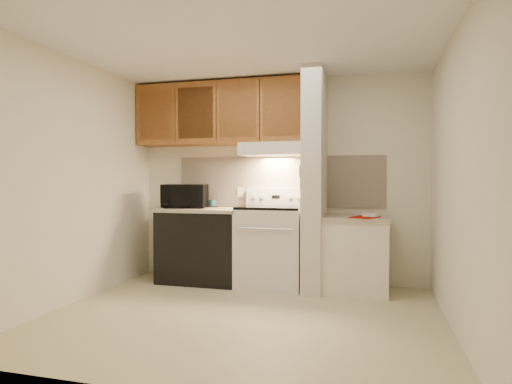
% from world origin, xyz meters
% --- Properties ---
extents(floor, '(3.60, 3.60, 0.00)m').
position_xyz_m(floor, '(0.00, 0.00, 0.00)').
color(floor, beige).
rests_on(floor, ground).
extents(ceiling, '(3.60, 3.60, 0.00)m').
position_xyz_m(ceiling, '(0.00, 0.00, 2.50)').
color(ceiling, white).
rests_on(ceiling, wall_back).
extents(wall_back, '(3.60, 2.50, 0.02)m').
position_xyz_m(wall_back, '(0.00, 1.50, 1.25)').
color(wall_back, silver).
rests_on(wall_back, floor).
extents(wall_left, '(0.02, 3.00, 2.50)m').
position_xyz_m(wall_left, '(-1.80, 0.00, 1.25)').
color(wall_left, silver).
rests_on(wall_left, floor).
extents(wall_right, '(0.02, 3.00, 2.50)m').
position_xyz_m(wall_right, '(1.80, 0.00, 1.25)').
color(wall_right, silver).
rests_on(wall_right, floor).
extents(backsplash, '(2.60, 0.02, 0.63)m').
position_xyz_m(backsplash, '(0.00, 1.49, 1.24)').
color(backsplash, '#FFE5CB').
rests_on(backsplash, wall_back).
extents(range_body, '(0.76, 0.65, 0.92)m').
position_xyz_m(range_body, '(0.00, 1.16, 0.46)').
color(range_body, silver).
rests_on(range_body, floor).
extents(oven_window, '(0.50, 0.01, 0.30)m').
position_xyz_m(oven_window, '(0.00, 0.84, 0.50)').
color(oven_window, black).
rests_on(oven_window, range_body).
extents(oven_handle, '(0.65, 0.02, 0.02)m').
position_xyz_m(oven_handle, '(0.00, 0.80, 0.72)').
color(oven_handle, silver).
rests_on(oven_handle, range_body).
extents(cooktop, '(0.74, 0.64, 0.03)m').
position_xyz_m(cooktop, '(0.00, 1.16, 0.94)').
color(cooktop, black).
rests_on(cooktop, range_body).
extents(range_backguard, '(0.76, 0.08, 0.20)m').
position_xyz_m(range_backguard, '(0.00, 1.44, 1.05)').
color(range_backguard, silver).
rests_on(range_backguard, range_body).
extents(range_display, '(0.10, 0.01, 0.04)m').
position_xyz_m(range_display, '(0.00, 1.40, 1.05)').
color(range_display, black).
rests_on(range_display, range_backguard).
extents(range_knob_left_outer, '(0.05, 0.02, 0.05)m').
position_xyz_m(range_knob_left_outer, '(-0.28, 1.40, 1.05)').
color(range_knob_left_outer, silver).
rests_on(range_knob_left_outer, range_backguard).
extents(range_knob_left_inner, '(0.05, 0.02, 0.05)m').
position_xyz_m(range_knob_left_inner, '(-0.18, 1.40, 1.05)').
color(range_knob_left_inner, silver).
rests_on(range_knob_left_inner, range_backguard).
extents(range_knob_right_inner, '(0.05, 0.02, 0.05)m').
position_xyz_m(range_knob_right_inner, '(0.18, 1.40, 1.05)').
color(range_knob_right_inner, silver).
rests_on(range_knob_right_inner, range_backguard).
extents(range_knob_right_outer, '(0.05, 0.02, 0.05)m').
position_xyz_m(range_knob_right_outer, '(0.28, 1.40, 1.05)').
color(range_knob_right_outer, silver).
rests_on(range_knob_right_outer, range_backguard).
extents(dishwasher_front, '(1.00, 0.63, 0.87)m').
position_xyz_m(dishwasher_front, '(-0.88, 1.17, 0.43)').
color(dishwasher_front, black).
rests_on(dishwasher_front, floor).
extents(left_countertop, '(1.04, 0.67, 0.04)m').
position_xyz_m(left_countertop, '(-0.88, 1.17, 0.89)').
color(left_countertop, '#B6A58E').
rests_on(left_countertop, dishwasher_front).
extents(spoon_rest, '(0.25, 0.10, 0.02)m').
position_xyz_m(spoon_rest, '(-0.87, 1.36, 0.92)').
color(spoon_rest, black).
rests_on(spoon_rest, left_countertop).
extents(teal_jar, '(0.10, 0.10, 0.09)m').
position_xyz_m(teal_jar, '(-0.83, 1.39, 0.96)').
color(teal_jar, '#1D5A60').
rests_on(teal_jar, left_countertop).
extents(outlet, '(0.08, 0.01, 0.12)m').
position_xyz_m(outlet, '(-0.48, 1.48, 1.10)').
color(outlet, '#F0E4CC').
rests_on(outlet, backsplash).
extents(microwave, '(0.59, 0.45, 0.29)m').
position_xyz_m(microwave, '(-1.10, 1.15, 1.06)').
color(microwave, black).
rests_on(microwave, left_countertop).
extents(partition_pillar, '(0.22, 0.70, 2.50)m').
position_xyz_m(partition_pillar, '(0.51, 1.15, 1.25)').
color(partition_pillar, beige).
rests_on(partition_pillar, floor).
extents(pillar_trim, '(0.01, 0.70, 0.04)m').
position_xyz_m(pillar_trim, '(0.39, 1.15, 1.30)').
color(pillar_trim, '#955726').
rests_on(pillar_trim, partition_pillar).
extents(knife_strip, '(0.02, 0.42, 0.04)m').
position_xyz_m(knife_strip, '(0.39, 1.10, 1.32)').
color(knife_strip, black).
rests_on(knife_strip, partition_pillar).
extents(knife_blade_a, '(0.01, 0.03, 0.16)m').
position_xyz_m(knife_blade_a, '(0.38, 0.95, 1.22)').
color(knife_blade_a, silver).
rests_on(knife_blade_a, knife_strip).
extents(knife_handle_a, '(0.02, 0.02, 0.10)m').
position_xyz_m(knife_handle_a, '(0.38, 0.94, 1.37)').
color(knife_handle_a, black).
rests_on(knife_handle_a, knife_strip).
extents(knife_blade_b, '(0.01, 0.04, 0.18)m').
position_xyz_m(knife_blade_b, '(0.38, 1.02, 1.21)').
color(knife_blade_b, silver).
rests_on(knife_blade_b, knife_strip).
extents(knife_handle_b, '(0.02, 0.02, 0.10)m').
position_xyz_m(knife_handle_b, '(0.38, 1.03, 1.37)').
color(knife_handle_b, black).
rests_on(knife_handle_b, knife_strip).
extents(knife_blade_c, '(0.01, 0.04, 0.20)m').
position_xyz_m(knife_blade_c, '(0.38, 1.10, 1.20)').
color(knife_blade_c, silver).
rests_on(knife_blade_c, knife_strip).
extents(knife_handle_c, '(0.02, 0.02, 0.10)m').
position_xyz_m(knife_handle_c, '(0.38, 1.09, 1.37)').
color(knife_handle_c, black).
rests_on(knife_handle_c, knife_strip).
extents(knife_blade_d, '(0.01, 0.04, 0.16)m').
position_xyz_m(knife_blade_d, '(0.38, 1.17, 1.22)').
color(knife_blade_d, silver).
rests_on(knife_blade_d, knife_strip).
extents(knife_handle_d, '(0.02, 0.02, 0.10)m').
position_xyz_m(knife_handle_d, '(0.38, 1.18, 1.37)').
color(knife_handle_d, black).
rests_on(knife_handle_d, knife_strip).
extents(knife_blade_e, '(0.01, 0.04, 0.18)m').
position_xyz_m(knife_blade_e, '(0.38, 1.26, 1.21)').
color(knife_blade_e, silver).
rests_on(knife_blade_e, knife_strip).
extents(knife_handle_e, '(0.02, 0.02, 0.10)m').
position_xyz_m(knife_handle_e, '(0.38, 1.25, 1.37)').
color(knife_handle_e, black).
rests_on(knife_handle_e, knife_strip).
extents(oven_mitt, '(0.03, 0.10, 0.23)m').
position_xyz_m(oven_mitt, '(0.38, 1.32, 1.18)').
color(oven_mitt, slate).
rests_on(oven_mitt, partition_pillar).
extents(right_cab_base, '(0.70, 0.60, 0.81)m').
position_xyz_m(right_cab_base, '(0.97, 1.15, 0.40)').
color(right_cab_base, '#F0E4CC').
rests_on(right_cab_base, floor).
extents(right_countertop, '(0.74, 0.64, 0.04)m').
position_xyz_m(right_countertop, '(0.97, 1.15, 0.83)').
color(right_countertop, '#B6A58E').
rests_on(right_countertop, right_cab_base).
extents(red_folder, '(0.34, 0.39, 0.01)m').
position_xyz_m(red_folder, '(1.07, 1.00, 0.86)').
color(red_folder, '#940E03').
rests_on(red_folder, right_countertop).
extents(white_box, '(0.18, 0.15, 0.04)m').
position_xyz_m(white_box, '(1.13, 1.05, 0.87)').
color(white_box, white).
rests_on(white_box, right_countertop).
extents(range_hood, '(0.78, 0.44, 0.15)m').
position_xyz_m(range_hood, '(0.00, 1.28, 1.62)').
color(range_hood, '#F0E4CC').
rests_on(range_hood, upper_cabinets).
extents(hood_lip, '(0.78, 0.04, 0.06)m').
position_xyz_m(hood_lip, '(0.00, 1.07, 1.58)').
color(hood_lip, '#F0E4CC').
rests_on(hood_lip, range_hood).
extents(upper_cabinets, '(2.18, 0.33, 0.77)m').
position_xyz_m(upper_cabinets, '(-0.69, 1.32, 2.08)').
color(upper_cabinets, '#955726').
rests_on(upper_cabinets, wall_back).
extents(cab_door_a, '(0.46, 0.01, 0.63)m').
position_xyz_m(cab_door_a, '(-1.51, 1.17, 2.08)').
color(cab_door_a, '#955726').
rests_on(cab_door_a, upper_cabinets).
extents(cab_gap_a, '(0.01, 0.01, 0.73)m').
position_xyz_m(cab_gap_a, '(-1.23, 1.16, 2.08)').
color(cab_gap_a, black).
rests_on(cab_gap_a, upper_cabinets).
extents(cab_door_b, '(0.46, 0.01, 0.63)m').
position_xyz_m(cab_door_b, '(-0.96, 1.17, 2.08)').
color(cab_door_b, '#955726').
rests_on(cab_door_b, upper_cabinets).
extents(cab_gap_b, '(0.01, 0.01, 0.73)m').
position_xyz_m(cab_gap_b, '(-0.69, 1.16, 2.08)').
color(cab_gap_b, black).
rests_on(cab_gap_b, upper_cabinets).
extents(cab_door_c, '(0.46, 0.01, 0.63)m').
position_xyz_m(cab_door_c, '(-0.42, 1.17, 2.08)').
color(cab_door_c, '#955726').
rests_on(cab_door_c, upper_cabinets).
extents(cab_gap_c, '(0.01, 0.01, 0.73)m').
position_xyz_m(cab_gap_c, '(-0.14, 1.16, 2.08)').
color(cab_gap_c, black).
rests_on(cab_gap_c, upper_cabinets).
extents(cab_door_d, '(0.46, 0.01, 0.63)m').
position_xyz_m(cab_door_d, '(0.13, 1.17, 2.08)').
color(cab_door_d, '#955726').
rests_on(cab_door_d, upper_cabinets).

